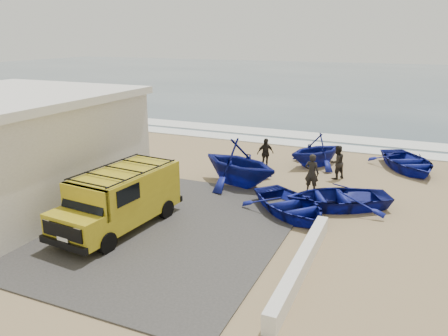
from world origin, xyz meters
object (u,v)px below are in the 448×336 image
(parapet, at_px, (301,264))
(boat_near_right, at_px, (337,197))
(building, at_px, (1,148))
(van, at_px, (120,197))
(boat_mid_left, at_px, (239,162))
(boat_far_right, at_px, (408,162))
(boat_far_left, at_px, (316,150))
(boat_near_left, at_px, (290,205))
(fisherman_front, at_px, (312,173))
(fisherman_back, at_px, (265,153))
(fisherman_middle, at_px, (337,162))

(parapet, bearing_deg, boat_near_right, 89.17)
(building, bearing_deg, van, -4.33)
(boat_mid_left, distance_m, boat_far_right, 8.78)
(boat_near_right, distance_m, boat_far_left, 5.68)
(building, xyz_separation_m, boat_far_right, (14.95, 10.82, -1.73))
(van, bearing_deg, building, -179.16)
(boat_near_left, height_order, fisherman_front, fisherman_front)
(boat_mid_left, bearing_deg, fisherman_front, -64.52)
(boat_mid_left, relative_size, fisherman_back, 2.56)
(boat_mid_left, bearing_deg, fisherman_middle, -36.20)
(parapet, bearing_deg, fisherman_middle, 93.63)
(parapet, relative_size, fisherman_front, 3.55)
(fisherman_front, bearing_deg, boat_far_right, -120.93)
(boat_mid_left, bearing_deg, building, 144.03)
(parapet, relative_size, fisherman_back, 3.87)
(van, bearing_deg, boat_near_left, 39.10)
(building, distance_m, boat_near_right, 13.45)
(boat_near_left, bearing_deg, building, 147.81)
(fisherman_front, relative_size, fisherman_back, 1.09)
(fisherman_middle, bearing_deg, fisherman_back, -53.89)
(boat_near_left, distance_m, fisherman_back, 6.01)
(boat_near_right, relative_size, fisherman_middle, 2.52)
(boat_far_right, bearing_deg, boat_near_left, -142.70)
(parapet, bearing_deg, boat_mid_left, 124.64)
(fisherman_front, bearing_deg, building, 32.20)
(boat_mid_left, xyz_separation_m, fisherman_front, (3.21, 0.31, -0.20))
(boat_near_right, height_order, fisherman_front, fisherman_front)
(van, distance_m, boat_mid_left, 6.24)
(boat_near_right, xyz_separation_m, boat_far_right, (2.38, 6.40, 0.02))
(boat_far_right, xyz_separation_m, fisherman_front, (-3.70, -5.07, 0.41))
(boat_far_left, bearing_deg, van, -79.08)
(boat_far_left, bearing_deg, boat_mid_left, -85.55)
(boat_far_right, bearing_deg, boat_near_right, -136.91)
(van, height_order, boat_far_left, van)
(fisherman_middle, bearing_deg, van, 5.40)
(fisherman_back, bearing_deg, boat_near_right, -87.24)
(fisherman_front, height_order, fisherman_middle, fisherman_front)
(parapet, xyz_separation_m, boat_near_right, (0.08, 5.42, 0.14))
(building, height_order, fisherman_front, building)
(boat_near_left, bearing_deg, boat_far_left, 47.05)
(boat_near_left, distance_m, boat_far_right, 8.75)
(building, xyz_separation_m, fisherman_middle, (11.93, 8.04, -1.37))
(boat_near_right, bearing_deg, boat_far_left, 174.46)
(parapet, height_order, boat_far_left, boat_far_left)
(parapet, distance_m, boat_far_right, 12.07)
(boat_near_right, relative_size, fisherman_front, 2.38)
(fisherman_front, bearing_deg, boat_near_right, 139.98)
(parapet, relative_size, boat_far_right, 1.43)
(boat_near_left, relative_size, boat_mid_left, 0.98)
(parapet, xyz_separation_m, boat_far_left, (-1.90, 10.73, 0.58))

